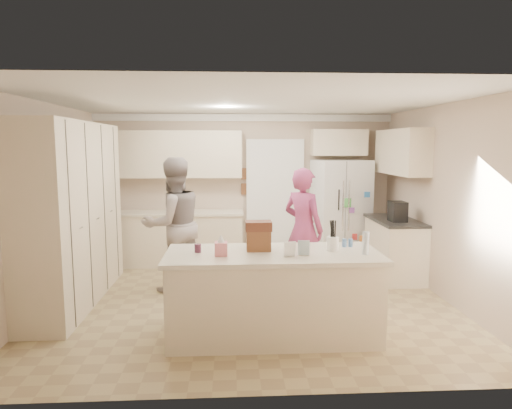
{
  "coord_description": "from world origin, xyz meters",
  "views": [
    {
      "loc": [
        -0.25,
        -5.81,
        2.06
      ],
      "look_at": [
        0.1,
        0.35,
        1.25
      ],
      "focal_mm": 32.0,
      "sensor_mm": 36.0,
      "label": 1
    }
  ],
  "objects": [
    {
      "name": "shaker_pepper",
      "position": [
        1.09,
        -0.88,
        0.97
      ],
      "size": [
        0.05,
        0.05,
        0.09
      ],
      "primitive_type": "cylinder",
      "color": "#527CB6",
      "rests_on": "island_top"
    },
    {
      "name": "fridge_dispenser",
      "position": [
        1.46,
        1.63,
        1.15
      ],
      "size": [
        0.22,
        0.03,
        0.35
      ],
      "primitive_type": "cube",
      "color": "black",
      "rests_on": "refrigerator"
    },
    {
      "name": "wall_left",
      "position": [
        -2.61,
        0.0,
        1.3
      ],
      "size": [
        0.02,
        4.6,
        2.6
      ],
      "primitive_type": "cube",
      "color": "beige",
      "rests_on": "ground"
    },
    {
      "name": "utensil_crock",
      "position": [
        0.85,
        -1.05,
        1.0
      ],
      "size": [
        0.13,
        0.13,
        0.15
      ],
      "primitive_type": "cylinder",
      "color": "white",
      "rests_on": "island_top"
    },
    {
      "name": "greeting_card_b",
      "position": [
        0.5,
        -1.25,
        1.01
      ],
      "size": [
        0.12,
        0.05,
        0.16
      ],
      "primitive_type": "cube",
      "rotation": [
        0.15,
        0.0,
        -0.1
      ],
      "color": "silver",
      "rests_on": "island_top"
    },
    {
      "name": "right_countertop",
      "position": [
        2.29,
        1.0,
        0.9
      ],
      "size": [
        0.63,
        1.24,
        0.04
      ],
      "primitive_type": "cube",
      "color": "#2D2B28",
      "rests_on": "right_base_cab"
    },
    {
      "name": "fridge_magnets",
      "position": [
        1.68,
        1.63,
        0.9
      ],
      "size": [
        0.76,
        0.02,
        1.44
      ],
      "primitive_type": null,
      "color": "tan",
      "rests_on": "refrigerator"
    },
    {
      "name": "fridge_handle_r",
      "position": [
        1.73,
        1.63,
        1.05
      ],
      "size": [
        0.02,
        0.02,
        0.85
      ],
      "primitive_type": "cylinder",
      "color": "silver",
      "rests_on": "refrigerator"
    },
    {
      "name": "wall_frame_lower",
      "position": [
        0.02,
        2.27,
        1.28
      ],
      "size": [
        0.15,
        0.02,
        0.2
      ],
      "primitive_type": "cube",
      "color": "brown",
      "rests_on": "wall_back"
    },
    {
      "name": "pantry_bank",
      "position": [
        -2.3,
        0.2,
        1.18
      ],
      "size": [
        0.6,
        2.6,
        2.35
      ],
      "primitive_type": "cube",
      "color": "beige",
      "rests_on": "floor"
    },
    {
      "name": "back_base_cab",
      "position": [
        -1.15,
        2.0,
        0.44
      ],
      "size": [
        2.2,
        0.6,
        0.88
      ],
      "primitive_type": "cube",
      "color": "beige",
      "rests_on": "floor"
    },
    {
      "name": "wall_back",
      "position": [
        0.0,
        2.31,
        1.3
      ],
      "size": [
        5.2,
        0.02,
        2.6
      ],
      "primitive_type": "cube",
      "color": "beige",
      "rests_on": "ground"
    },
    {
      "name": "back_countertop",
      "position": [
        -1.15,
        1.99,
        0.9
      ],
      "size": [
        2.24,
        0.63,
        0.04
      ],
      "primitive_type": "cube",
      "color": "beige",
      "rests_on": "back_base_cab"
    },
    {
      "name": "refrigerator",
      "position": [
        1.68,
        2.0,
        0.9
      ],
      "size": [
        1.01,
        0.85,
        1.8
      ],
      "primitive_type": "cube",
      "rotation": [
        0.0,
        0.0,
        0.18
      ],
      "color": "white",
      "rests_on": "floor"
    },
    {
      "name": "crown_back",
      "position": [
        0.0,
        2.26,
        2.53
      ],
      "size": [
        5.2,
        0.08,
        0.12
      ],
      "primitive_type": "cube",
      "color": "white",
      "rests_on": "wall_back"
    },
    {
      "name": "island_top",
      "position": [
        0.2,
        -1.1,
        0.9
      ],
      "size": [
        2.28,
        0.96,
        0.05
      ],
      "primitive_type": "cube",
      "color": "beige",
      "rests_on": "island_base"
    },
    {
      "name": "island_base",
      "position": [
        0.2,
        -1.1,
        0.44
      ],
      "size": [
        2.2,
        0.9,
        0.88
      ],
      "primitive_type": "cube",
      "color": "beige",
      "rests_on": "floor"
    },
    {
      "name": "tissue_plume",
      "position": [
        -0.35,
        -1.2,
        1.1
      ],
      "size": [
        0.08,
        0.08,
        0.08
      ],
      "primitive_type": "cone",
      "color": "white",
      "rests_on": "tissue_box"
    },
    {
      "name": "dollhouse_roof",
      "position": [
        0.05,
        -1.0,
        1.2
      ],
      "size": [
        0.28,
        0.2,
        0.1
      ],
      "primitive_type": "cube",
      "color": "#592D1E",
      "rests_on": "dollhouse_body"
    },
    {
      "name": "wall_frame_upper",
      "position": [
        0.02,
        2.27,
        1.55
      ],
      "size": [
        0.15,
        0.02,
        0.2
      ],
      "primitive_type": "cube",
      "color": "brown",
      "rests_on": "wall_back"
    },
    {
      "name": "doorway_opening",
      "position": [
        0.55,
        2.28,
        1.05
      ],
      "size": [
        0.9,
        0.06,
        2.1
      ],
      "primitive_type": "cube",
      "color": "black",
      "rests_on": "floor"
    },
    {
      "name": "jam_jar",
      "position": [
        -0.6,
        -1.05,
        0.97
      ],
      "size": [
        0.07,
        0.07,
        0.09
      ],
      "primitive_type": "cylinder",
      "color": "#59263F",
      "rests_on": "island_top"
    },
    {
      "name": "teen_boy",
      "position": [
        -1.05,
        0.57,
        0.94
      ],
      "size": [
        1.16,
        1.09,
        1.89
      ],
      "primitive_type": "imported",
      "rotation": [
        0.0,
        0.0,
        3.69
      ],
      "color": "#9B9492",
      "rests_on": "floor"
    },
    {
      "name": "dollhouse_body",
      "position": [
        0.05,
        -1.0,
        1.04
      ],
      "size": [
        0.26,
        0.18,
        0.22
      ],
      "primitive_type": "cube",
      "color": "brown",
      "rests_on": "island_top"
    },
    {
      "name": "ceiling",
      "position": [
        0.0,
        0.0,
        2.61
      ],
      "size": [
        5.2,
        4.6,
        0.02
      ],
      "primitive_type": "cube",
      "color": "white",
      "rests_on": "wall_back"
    },
    {
      "name": "floor",
      "position": [
        0.0,
        0.0,
        -0.01
      ],
      "size": [
        5.2,
        4.6,
        0.02
      ],
      "primitive_type": "cube",
      "color": "tan",
      "rests_on": "ground"
    },
    {
      "name": "greeting_card_a",
      "position": [
        0.35,
        -1.3,
        1.01
      ],
      "size": [
        0.12,
        0.06,
        0.16
      ],
      "primitive_type": "cube",
      "rotation": [
        0.15,
        0.0,
        0.2
      ],
      "color": "white",
      "rests_on": "island_top"
    },
    {
      "name": "water_bottle",
      "position": [
        1.15,
        -1.25,
        1.04
      ],
      "size": [
        0.07,
        0.07,
        0.24
      ],
      "primitive_type": "cylinder",
      "color": "silver",
      "rests_on": "island_top"
    },
    {
      "name": "fridge_handle_l",
      "position": [
        1.63,
        1.63,
        1.05
      ],
      "size": [
        0.02,
        0.02,
        0.85
      ],
      "primitive_type": "cylinder",
      "color": "silver",
      "rests_on": "refrigerator"
    },
    {
      "name": "right_upper_cab",
      "position": [
        2.43,
        1.2,
        1.95
      ],
      "size": [
        0.35,
        1.5,
        0.7
      ],
      "primitive_type": "cube",
      "color": "beige",
      "rests_on": "wall_right"
    },
    {
      "name": "doorway_casing",
      "position": [
        0.55,
        2.24,
        1.05
      ],
      "size": [
        1.02,
        0.03,
        2.22
      ],
      "primitive_type": "cube",
      "color": "white",
      "rests_on": "floor"
    },
    {
      "name": "back_upper_cab",
      "position": [
        -1.15,
        2.12,
        1.9
      ],
      "size": [
        2.2,
        0.35,
        0.8
      ],
      "primitive_type": "cube",
      "color": "beige",
      "rests_on": "wall_back"
    },
    {
      "name": "teen_girl",
      "position": [
        0.78,
        0.53,
        0.87
      ],
      "size": [
        0.75,
        0.74,
        1.74
      ],
      "primitive_type": "imported",
      "rotation": [
        0.0,
        0.0,
        2.37
      ],
      "color": "#9F3948",
      "rests_on": "floor"
    },
    {
      "name": "fridge_seam",
      "position": [
        1.68,
        1.64,
        0.9
      ],
      "size": [
        0.02,
        0.02,
        1.78
      ],
      "primitive_type": "cube",
      "color": "gray",
      "rests_on": "refrigerator"
    },
    {
      "name": "wall_front",
      "position": [
        0.0,
        -2.31,
        1.3
      ],
      "size": [
        5.2,
        0.02,
        2.6
      ],
      "primitive_type": "cube",
      "color": "beige",
      "rests_on": "ground"
    },
    {
      "name": "shaker_salt",
      "position": [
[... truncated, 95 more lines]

